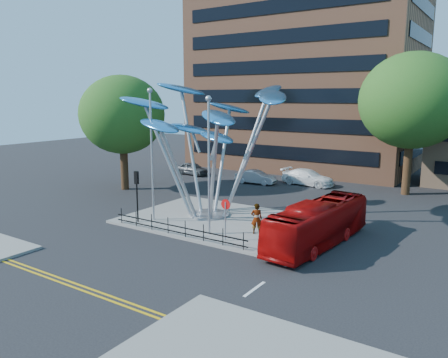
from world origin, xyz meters
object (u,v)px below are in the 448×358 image
Objects in this scene: leaf_sculpture at (209,119)px; street_lamp_right at (209,153)px; street_lamp_left at (152,143)px; parked_car_mid at (256,177)px; pedestrian at (257,219)px; red_bus at (318,224)px; no_entry_sign_island at (226,213)px; parked_car_left at (193,169)px; tree_right at (412,101)px; tree_left at (122,115)px; traffic_light_island at (137,186)px; parked_car_right at (308,177)px.

leaf_sculpture is 4.83m from street_lamp_right.
parked_car_mid is at bearing 92.73° from street_lamp_left.
red_bus is at bearing 158.03° from pedestrian.
red_bus is at bearing 29.45° from no_entry_sign_island.
leaf_sculpture is 7.87m from pedestrian.
street_lamp_right is 2.10× the size of parked_car_left.
parked_car_left is at bearing 132.35° from no_entry_sign_island.
tree_right reaches higher than leaf_sculpture.
no_entry_sign_island reaches higher than red_bus.
leaf_sculpture is 3.21× the size of parked_car_left.
parked_car_left reaches higher than parked_car_mid.
tree_left is 3.01× the size of traffic_light_island.
no_entry_sign_island is (16.00, -7.48, -4.98)m from tree_left.
tree_right reaches higher than street_lamp_left.
street_lamp_right is (5.00, -0.50, -0.26)m from street_lamp_left.
tree_right is 1.17× the size of tree_left.
parked_car_left is 0.77× the size of parked_car_right.
no_entry_sign_island is at bearing 0.13° from traffic_light_island.
street_lamp_left is 18.93m from parked_car_left.
leaf_sculpture is at bearing 52.60° from street_lamp_left.
red_bus is at bearing -145.22° from parked_car_mid.
pedestrian is at bearing 8.61° from street_lamp_left.
no_entry_sign_island is 0.27× the size of red_bus.
parked_car_left is at bearing 116.51° from traffic_light_island.
street_lamp_left is 8.59m from pedestrian.
tree_right reaches higher than traffic_light_island.
leaf_sculpture is 5.19× the size of no_entry_sign_island.
street_lamp_left reaches higher than pedestrian.
no_entry_sign_island is 5.31m from red_bus.
leaf_sculpture is at bearing -179.64° from parked_car_right.
street_lamp_left is (9.50, -6.50, -1.44)m from tree_left.
red_bus is at bearing 19.11° from street_lamp_right.
street_lamp_right is 18.67m from parked_car_right.
pedestrian is (7.87, 2.12, -1.52)m from traffic_light_island.
parked_car_mid is (-13.24, -3.07, -7.38)m from tree_right.
tree_right is 21.31m from no_entry_sign_island.
leaf_sculpture reaches higher than parked_car_right.
parked_car_right is at bearing 77.10° from traffic_light_island.
parked_car_mid is (8.24, -0.56, -0.01)m from parked_car_left.
parked_car_mid is (-8.11, 14.32, -0.44)m from pedestrian.
parked_car_right reaches higher than parked_car_mid.
tree_left is 13.94m from parked_car_mid.
traffic_light_island reaches higher than parked_car_right.
street_lamp_right is 4.92m from pedestrian.
tree_left is 4.21× the size of no_entry_sign_island.
red_bus is 2.30× the size of parked_car_left.
leaf_sculpture is at bearing 134.33° from no_entry_sign_island.
pedestrian is at bearing -162.04° from parked_car_right.
street_lamp_right is at bearing 5.19° from traffic_light_island.
parked_car_left is at bearing 149.68° from red_bus.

